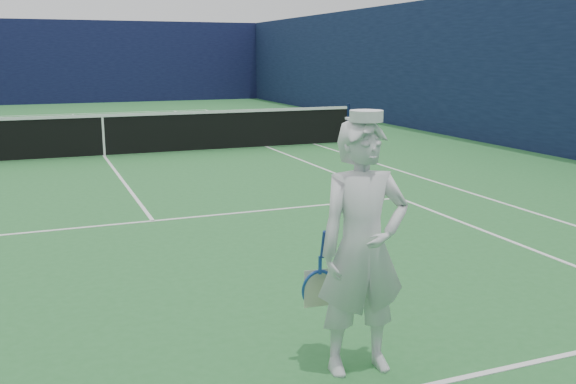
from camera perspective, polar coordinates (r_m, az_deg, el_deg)
name	(u,v)px	position (r m, az deg, el deg)	size (l,w,h in m)	color
ground	(105,157)	(15.73, -15.98, 3.02)	(80.00, 80.00, 0.00)	#2A6E33
court_markings	(105,157)	(15.73, -15.98, 3.03)	(11.03, 23.83, 0.01)	white
windscreen_fence	(99,71)	(15.55, -16.41, 10.31)	(20.12, 36.12, 4.00)	#0E1235
tennis_net	(103,133)	(15.65, -16.10, 5.02)	(12.88, 0.09, 1.07)	#141E4C
tennis_player	(363,248)	(4.79, 6.66, -4.97)	(0.78, 0.54, 1.98)	white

